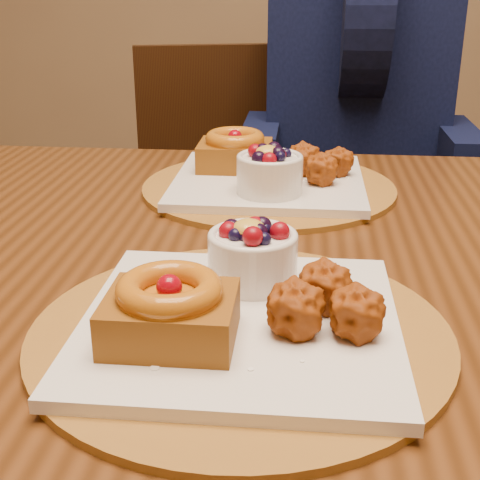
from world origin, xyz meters
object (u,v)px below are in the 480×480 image
(dining_table, at_px, (257,302))
(chair_far, at_px, (235,224))
(place_setting_near, at_px, (238,310))
(diner, at_px, (358,78))
(place_setting_far, at_px, (267,174))

(dining_table, relative_size, chair_far, 1.77)
(place_setting_near, distance_m, diner, 1.00)
(dining_table, relative_size, place_setting_far, 4.21)
(place_setting_near, bearing_deg, place_setting_far, 90.04)
(place_setting_near, bearing_deg, dining_table, 89.29)
(chair_far, bearing_deg, place_setting_far, -93.20)
(dining_table, xyz_separation_m, chair_far, (-0.11, 0.74, -0.18))
(dining_table, xyz_separation_m, place_setting_far, (-0.00, 0.21, 0.10))
(diner, bearing_deg, place_setting_near, -122.65)
(place_setting_near, distance_m, place_setting_far, 0.43)
(place_setting_near, height_order, place_setting_far, place_setting_far)
(chair_far, distance_m, diner, 0.44)
(place_setting_near, xyz_separation_m, chair_far, (-0.10, 0.96, -0.28))
(dining_table, distance_m, diner, 0.80)
(dining_table, distance_m, chair_far, 0.77)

